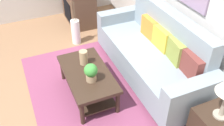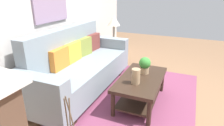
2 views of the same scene
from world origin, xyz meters
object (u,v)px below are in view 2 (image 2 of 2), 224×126
Objects in this scene: couch at (80,67)px; table_lamp at (114,22)px; throw_pillow_maroon at (93,42)px; throw_pillow_mustard at (72,52)px; tabletop_vase at (136,76)px; potted_plant_tabletop at (145,65)px; throw_pillow_olive at (83,47)px; side_table at (114,52)px; coffee_table at (141,85)px; throw_pillow_orange at (59,59)px; framed_painting at (50,0)px.

table_lamp reaches higher than couch.
throw_pillow_mustard is at bearing 180.00° from throw_pillow_maroon.
tabletop_vase is at bearing -127.90° from throw_pillow_maroon.
throw_pillow_maroon is 0.80m from table_lamp.
throw_pillow_maroon is (0.71, 0.13, 0.25)m from couch.
throw_pillow_olive is at bearing 82.16° from potted_plant_tabletop.
couch is at bearing -169.95° from throw_pillow_maroon.
throw_pillow_mustard reaches higher than side_table.
couch is 2.06× the size of coffee_table.
table_lamp reaches higher than coffee_table.
couch is 0.76m from throw_pillow_maroon.
throw_pillow_olive is (0.71, 0.00, 0.00)m from throw_pillow_orange.
couch is 3.97× the size of table_lamp.
tabletop_vase is at bearing 176.19° from potted_plant_tabletop.
throw_pillow_orange is at bearing 114.47° from potted_plant_tabletop.
side_table is 1.95m from framed_painting.
tabletop_vase is 0.38× the size of side_table.
throw_pillow_olive is 0.33× the size of coffee_table.
side_table is at bearing -4.92° from throw_pillow_orange.
coffee_table is 4.20× the size of potted_plant_tabletop.
potted_plant_tabletop is at bearing -65.53° from throw_pillow_orange.
side_table is (1.78, -0.15, -0.40)m from throw_pillow_orange.
throw_pillow_mustard is 1.25m from coffee_table.
coffee_table is at bearing -106.26° from throw_pillow_olive.
throw_pillow_maroon is at bearing 0.00° from throw_pillow_olive.
table_lamp is (1.78, -0.15, 0.31)m from throw_pillow_orange.
throw_pillow_maroon is 1.37× the size of potted_plant_tabletop.
potted_plant_tabletop is at bearing -3.81° from tabletop_vase.
throw_pillow_maroon reaches higher than side_table.
table_lamp is (0.00, 0.00, 0.71)m from side_table.
throw_pillow_olive is 0.96m from framed_painting.
throw_pillow_maroon is (0.71, 0.00, 0.00)m from throw_pillow_mustard.
framed_painting is (0.00, 0.34, 0.83)m from throw_pillow_mustard.
throw_pillow_orange and throw_pillow_maroon have the same top height.
table_lamp is at bearing -19.07° from framed_painting.
throw_pillow_maroon is at bearing 66.53° from potted_plant_tabletop.
coffee_table is at bearing -120.47° from throw_pillow_maroon.
framed_painting is at bearing 97.03° from potted_plant_tabletop.
tabletop_vase is 1.80m from framed_painting.
potted_plant_tabletop reaches higher than coffee_table.
potted_plant_tabletop is 0.46× the size of table_lamp.
potted_plant_tabletop is at bearing -140.05° from table_lamp.
table_lamp is 1.60m from framed_painting.
side_table is (1.08, -0.15, -0.40)m from throw_pillow_olive.
table_lamp is at bearing -1.13° from couch.
potted_plant_tabletop is at bearing -97.84° from throw_pillow_olive.
table_lamp is at bearing 39.95° from potted_plant_tabletop.
throw_pillow_maroon is at bearing 0.00° from throw_pillow_orange.
tabletop_vase is at bearing 173.21° from coffee_table.
throw_pillow_orange is 1.84m from side_table.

